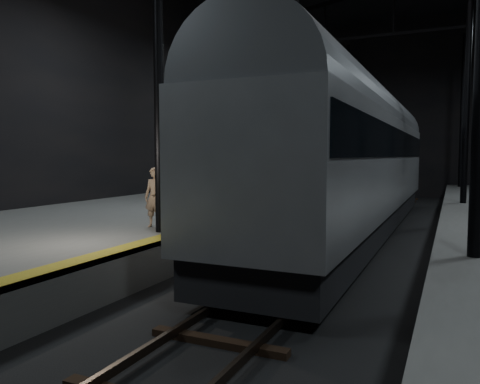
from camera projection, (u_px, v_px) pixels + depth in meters
The scene contains 6 objects.
ground at pixel (334, 252), 14.78m from camera, with size 44.00×44.00×0.00m, color black.
platform_left at pixel (139, 223), 17.85m from camera, with size 9.00×43.80×1.00m, color #585855.
tactile_strip at pixel (240, 216), 16.05m from camera, with size 0.50×43.80×0.01m, color olive.
track at pixel (334, 250), 14.78m from camera, with size 2.40×43.00×0.24m.
train at pixel (356, 152), 17.70m from camera, with size 3.22×21.52×5.75m.
woman at pixel (155, 197), 13.44m from camera, with size 0.63×0.41×1.73m, color tan.
Camera 1 is at (3.36, -14.51, 3.05)m, focal length 35.00 mm.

